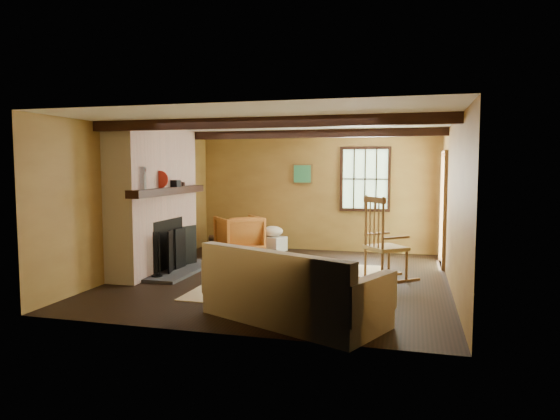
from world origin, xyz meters
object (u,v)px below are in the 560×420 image
(sofa, at_px, (291,295))
(laundry_basket, at_px, (273,244))
(rocking_chair, at_px, (383,245))
(armchair, at_px, (239,235))
(fireplace, at_px, (156,205))

(sofa, distance_m, laundry_basket, 4.78)
(laundry_basket, bearing_deg, rocking_chair, -42.33)
(armchair, bearing_deg, sofa, 76.42)
(laundry_basket, xyz_separation_m, armchair, (-0.56, -0.49, 0.23))
(rocking_chair, relative_size, armchair, 1.55)
(fireplace, bearing_deg, sofa, -36.78)
(fireplace, relative_size, armchair, 2.84)
(armchair, bearing_deg, fireplace, 26.72)
(sofa, xyz_separation_m, laundry_basket, (-1.50, 4.53, -0.15))
(sofa, bearing_deg, armchair, 141.71)
(fireplace, bearing_deg, armchair, 67.30)
(laundry_basket, relative_size, armchair, 0.59)
(rocking_chair, bearing_deg, armchair, 21.34)
(laundry_basket, height_order, armchair, armchair)
(fireplace, distance_m, armchair, 2.19)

